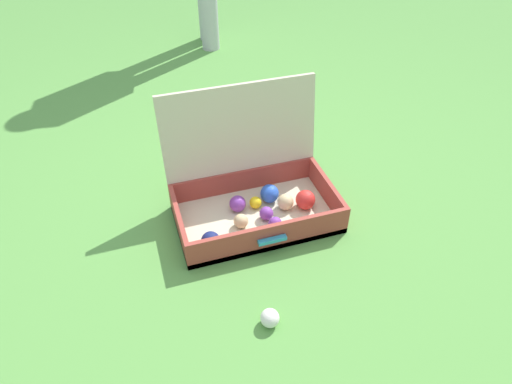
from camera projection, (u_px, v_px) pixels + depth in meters
ground_plane at (248, 229)px, 1.83m from camera, size 16.00×16.00×0.00m
open_suitcase at (253, 190)px, 1.85m from camera, size 0.64×0.45×0.49m
stray_ball_on_grass at (270, 318)px, 1.47m from camera, size 0.06×0.06×0.06m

